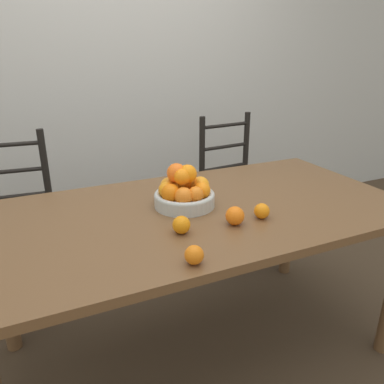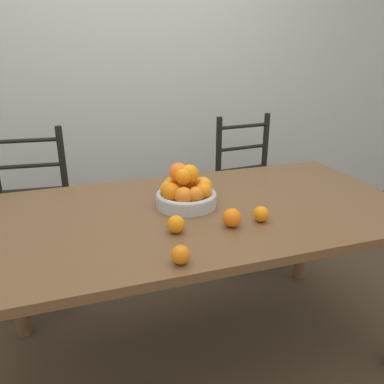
{
  "view_description": "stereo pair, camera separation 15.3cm",
  "coord_description": "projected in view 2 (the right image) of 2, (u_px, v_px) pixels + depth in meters",
  "views": [
    {
      "loc": [
        -0.64,
        -1.33,
        1.4
      ],
      "look_at": [
        -0.04,
        -0.03,
        0.85
      ],
      "focal_mm": 35.0,
      "sensor_mm": 36.0,
      "label": 1
    },
    {
      "loc": [
        -0.5,
        -1.39,
        1.4
      ],
      "look_at": [
        -0.04,
        -0.03,
        0.85
      ],
      "focal_mm": 35.0,
      "sensor_mm": 36.0,
      "label": 2
    }
  ],
  "objects": [
    {
      "name": "dining_table",
      "position": [
        199.0,
        228.0,
        1.64
      ],
      "size": [
        1.83,
        0.94,
        0.76
      ],
      "color": "brown",
      "rests_on": "ground_plane"
    },
    {
      "name": "chair_right",
      "position": [
        251.0,
        193.0,
        2.62
      ],
      "size": [
        0.46,
        0.44,
        0.99
      ],
      "rotation": [
        0.0,
        0.0,
        0.09
      ],
      "color": "black",
      "rests_on": "ground_plane"
    },
    {
      "name": "wall_back",
      "position": [
        131.0,
        65.0,
        2.78
      ],
      "size": [
        8.0,
        0.06,
        2.6
      ],
      "color": "beige",
      "rests_on": "ground_plane"
    },
    {
      "name": "orange_loose_1",
      "position": [
        176.0,
        224.0,
        1.38
      ],
      "size": [
        0.07,
        0.07,
        0.07
      ],
      "color": "orange",
      "rests_on": "dining_table"
    },
    {
      "name": "orange_loose_0",
      "position": [
        181.0,
        255.0,
        1.18
      ],
      "size": [
        0.06,
        0.06,
        0.06
      ],
      "color": "orange",
      "rests_on": "dining_table"
    },
    {
      "name": "chair_left",
      "position": [
        33.0,
        221.0,
        2.2
      ],
      "size": [
        0.45,
        0.44,
        0.99
      ],
      "rotation": [
        0.0,
        0.0,
        -0.09
      ],
      "color": "black",
      "rests_on": "ground_plane"
    },
    {
      "name": "fruit_bowl",
      "position": [
        186.0,
        191.0,
        1.62
      ],
      "size": [
        0.26,
        0.26,
        0.19
      ],
      "color": "#B2B7B2",
      "rests_on": "dining_table"
    },
    {
      "name": "orange_loose_3",
      "position": [
        232.0,
        218.0,
        1.43
      ],
      "size": [
        0.07,
        0.07,
        0.07
      ],
      "color": "orange",
      "rests_on": "dining_table"
    },
    {
      "name": "ground_plane",
      "position": [
        198.0,
        348.0,
        1.88
      ],
      "size": [
        12.0,
        12.0,
        0.0
      ],
      "primitive_type": "plane",
      "color": "#423323"
    },
    {
      "name": "orange_loose_2",
      "position": [
        261.0,
        214.0,
        1.48
      ],
      "size": [
        0.06,
        0.06,
        0.06
      ],
      "color": "orange",
      "rests_on": "dining_table"
    }
  ]
}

